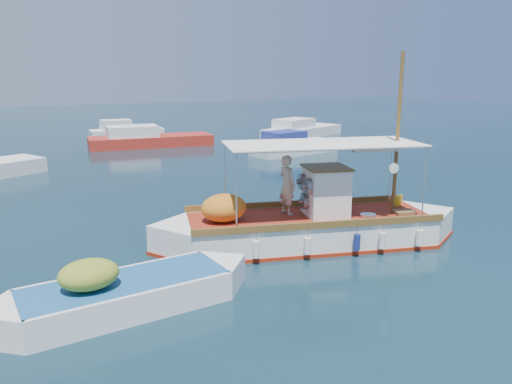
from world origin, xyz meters
TOP-DOWN VIEW (x-y plane):
  - ground at (0.00, 0.00)m, footprint 160.00×160.00m
  - fishing_caique at (0.17, -0.61)m, footprint 9.76×4.93m
  - dinghy at (-6.24, -2.31)m, footprint 6.45×2.04m
  - bg_boat_n at (2.47, 23.54)m, footprint 9.38×4.00m
  - bg_boat_ne at (10.08, 15.25)m, footprint 6.62×3.14m
  - bg_boat_e at (16.10, 23.02)m, footprint 8.79×5.15m
  - bg_boat_far_n at (2.28, 29.18)m, footprint 6.08×2.27m

SIDE VIEW (x-z plane):
  - ground at x=0.00m, z-range 0.00..0.00m
  - dinghy at x=-6.24m, z-range -0.46..1.12m
  - bg_boat_e at x=16.10m, z-range -0.41..1.39m
  - bg_boat_n at x=2.47m, z-range -0.41..1.39m
  - bg_boat_far_n at x=2.28m, z-range -0.41..1.39m
  - bg_boat_ne at x=10.08m, z-range -0.41..1.39m
  - fishing_caique at x=0.17m, z-range -2.57..3.68m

